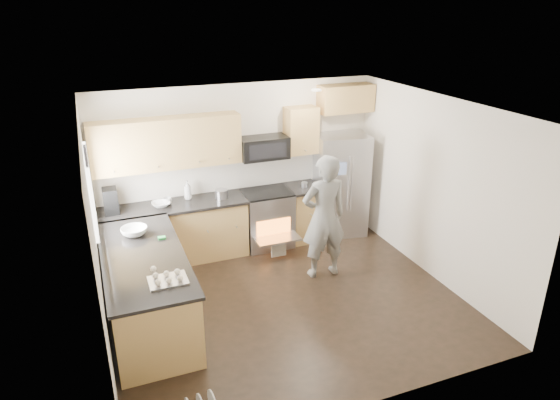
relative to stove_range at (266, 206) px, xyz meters
name	(u,v)px	position (x,y,z in m)	size (l,w,h in m)	color
ground	(286,301)	(-0.35, -1.69, -0.68)	(4.50, 4.50, 0.00)	black
room_shell	(283,184)	(-0.39, -1.68, 1.00)	(4.54, 4.04, 2.62)	silver
back_cabinet_run	(208,196)	(-0.94, 0.05, 0.29)	(4.45, 0.64, 2.50)	tan
peninsula	(147,288)	(-2.10, -1.44, -0.21)	(0.96, 2.36, 1.03)	tan
stove_range	(266,206)	(0.00, 0.00, 0.00)	(0.76, 0.97, 1.79)	#B7B7BC
refrigerator	(340,185)	(1.33, 0.01, 0.19)	(0.95, 0.79, 1.73)	#B7B7BC
person	(324,217)	(0.42, -1.22, 0.24)	(0.67, 0.44, 1.82)	gray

